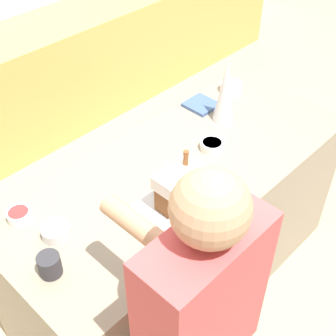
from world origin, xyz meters
The scene contains 12 objects.
ground_plane centered at (0.00, 0.00, 0.00)m, with size 12.00×12.00×0.00m, color tan.
back_cabinet_block centered at (0.00, 1.87, 0.44)m, with size 6.00×0.60×0.89m.
kitchen_island centered at (0.00, 0.00, 0.45)m, with size 1.90×0.80×0.89m.
baking_tray centered at (-0.20, -0.17, 0.89)m, with size 0.40×0.31×0.01m.
gingerbread_house centered at (-0.20, -0.17, 1.00)m, with size 0.22×0.15×0.26m.
decorative_tree centered at (0.46, 0.11, 1.08)m, with size 0.12×0.12×0.38m.
candy_bowl_center_rear centered at (-0.74, 0.28, 0.92)m, with size 0.11×0.11×0.05m.
candy_bowl_behind_tray centered at (0.22, -0.01, 0.91)m, with size 0.12×0.12×0.04m.
candy_bowl_front_corner centered at (-0.68, 0.08, 0.92)m, with size 0.12×0.12×0.05m.
candy_bowl_near_tray_left centered at (0.72, 0.27, 0.92)m, with size 0.13×0.13×0.05m.
cookbook centered at (0.47, 0.29, 0.90)m, with size 0.16×0.17×0.02m.
mug centered at (-0.81, -0.06, 0.94)m, with size 0.09×0.09×0.09m.
Camera 1 is at (-1.29, -1.15, 2.39)m, focal length 50.00 mm.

